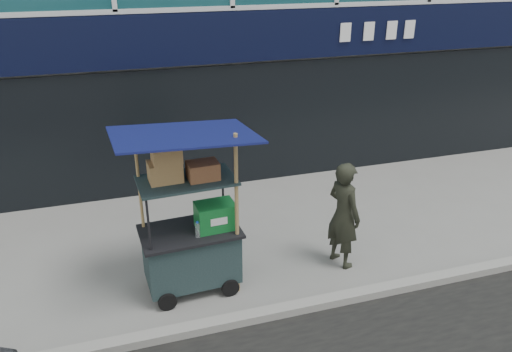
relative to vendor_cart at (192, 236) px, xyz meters
name	(u,v)px	position (x,y,z in m)	size (l,w,h in m)	color
ground	(310,298)	(1.45, -0.73, -0.83)	(80.00, 80.00, 0.00)	slate
curb	(316,304)	(1.45, -0.93, -0.77)	(80.00, 0.18, 0.12)	gray
vendor_cart	(192,236)	(0.00, 0.00, 0.00)	(1.81, 1.32, 2.36)	black
vendor_man	(344,215)	(2.22, -0.06, -0.01)	(0.60, 0.39, 1.63)	black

